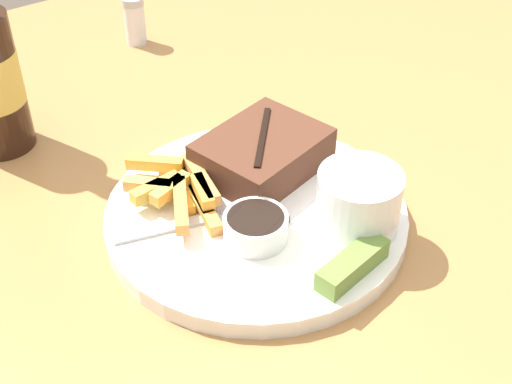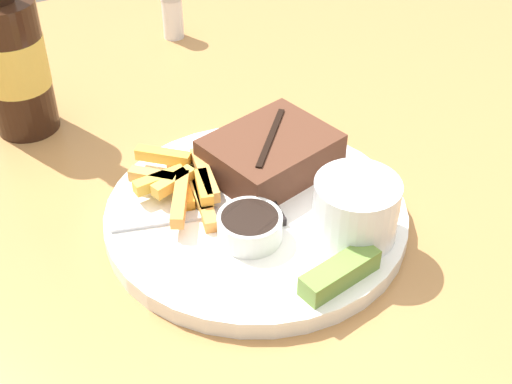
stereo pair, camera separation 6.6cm
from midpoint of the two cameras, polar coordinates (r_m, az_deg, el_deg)
dining_table at (r=0.73m, az=-2.60°, el=-6.58°), size 1.50×1.20×0.75m
dinner_plate at (r=0.67m, az=-2.78°, el=-2.03°), size 0.28×0.28×0.02m
steak_portion at (r=0.71m, az=-2.14°, el=3.03°), size 0.14×0.12×0.04m
fries_pile at (r=0.68m, az=-8.50°, el=0.24°), size 0.11×0.13×0.02m
coleslaw_cup at (r=0.63m, az=5.31°, el=-0.63°), size 0.08×0.08×0.06m
dipping_sauce_cup at (r=0.63m, az=-3.01°, el=-2.88°), size 0.06×0.06×0.02m
pickle_spear at (r=0.60m, az=4.63°, el=-5.95°), size 0.08×0.04×0.02m
fork_utensil at (r=0.66m, az=-9.02°, el=-2.74°), size 0.13×0.05×0.00m
knife_utensil at (r=0.69m, az=-3.22°, el=0.54°), size 0.04×0.17×0.01m
salt_shaker at (r=1.00m, az=-11.61°, el=13.27°), size 0.03×0.03×0.07m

